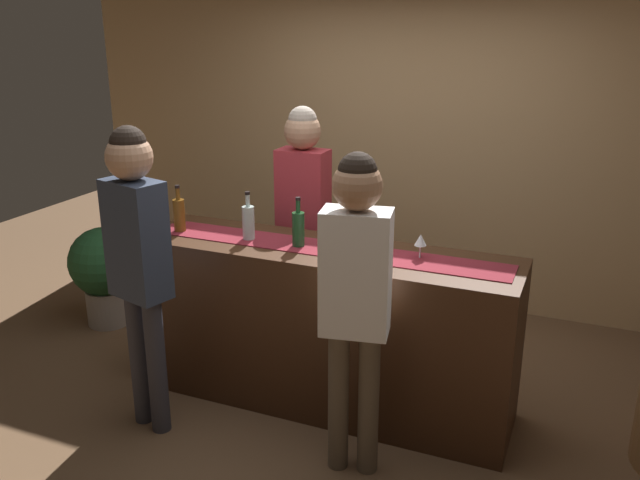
{
  "coord_description": "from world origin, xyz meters",
  "views": [
    {
      "loc": [
        1.43,
        -3.46,
        2.32
      ],
      "look_at": [
        -0.02,
        0.0,
        1.07
      ],
      "focal_mm": 37.74,
      "sensor_mm": 36.0,
      "label": 1
    }
  ],
  "objects_px": {
    "wine_bottle_amber": "(179,214)",
    "wine_glass_mid_counter": "(420,241)",
    "wine_glass_near_customer": "(369,237)",
    "potted_plant_tall": "(104,269)",
    "bartender": "(303,204)",
    "customer_browsing": "(137,248)",
    "wine_bottle_green": "(298,228)",
    "customer_sipping": "(356,283)",
    "wine_bottle_clear": "(248,222)"
  },
  "relations": [
    {
      "from": "wine_bottle_amber",
      "to": "wine_glass_mid_counter",
      "type": "relative_size",
      "value": 2.1
    },
    {
      "from": "wine_glass_near_customer",
      "to": "potted_plant_tall",
      "type": "bearing_deg",
      "value": 170.55
    },
    {
      "from": "bartender",
      "to": "potted_plant_tall",
      "type": "relative_size",
      "value": 2.25
    },
    {
      "from": "bartender",
      "to": "customer_browsing",
      "type": "bearing_deg",
      "value": 70.05
    },
    {
      "from": "bartender",
      "to": "potted_plant_tall",
      "type": "distance_m",
      "value": 1.75
    },
    {
      "from": "wine_bottle_green",
      "to": "wine_glass_near_customer",
      "type": "height_order",
      "value": "wine_bottle_green"
    },
    {
      "from": "bartender",
      "to": "customer_sipping",
      "type": "height_order",
      "value": "bartender"
    },
    {
      "from": "wine_glass_near_customer",
      "to": "customer_browsing",
      "type": "xyz_separation_m",
      "value": [
        -1.11,
        -0.65,
        -0.01
      ]
    },
    {
      "from": "wine_bottle_green",
      "to": "customer_sipping",
      "type": "height_order",
      "value": "customer_sipping"
    },
    {
      "from": "customer_sipping",
      "to": "potted_plant_tall",
      "type": "bearing_deg",
      "value": 147.91
    },
    {
      "from": "wine_glass_near_customer",
      "to": "bartender",
      "type": "height_order",
      "value": "bartender"
    },
    {
      "from": "wine_bottle_green",
      "to": "wine_glass_mid_counter",
      "type": "relative_size",
      "value": 2.1
    },
    {
      "from": "wine_glass_near_customer",
      "to": "customer_browsing",
      "type": "bearing_deg",
      "value": -149.61
    },
    {
      "from": "wine_glass_near_customer",
      "to": "potted_plant_tall",
      "type": "xyz_separation_m",
      "value": [
        -2.28,
        0.38,
        -0.67
      ]
    },
    {
      "from": "customer_browsing",
      "to": "wine_glass_near_customer",
      "type": "bearing_deg",
      "value": 45.75
    },
    {
      "from": "wine_bottle_amber",
      "to": "potted_plant_tall",
      "type": "relative_size",
      "value": 0.39
    },
    {
      "from": "wine_bottle_amber",
      "to": "wine_bottle_green",
      "type": "bearing_deg",
      "value": 1.79
    },
    {
      "from": "customer_browsing",
      "to": "wine_bottle_green",
      "type": "bearing_deg",
      "value": 57.67
    },
    {
      "from": "wine_glass_mid_counter",
      "to": "wine_glass_near_customer",
      "type": "bearing_deg",
      "value": -171.49
    },
    {
      "from": "customer_browsing",
      "to": "potted_plant_tall",
      "type": "xyz_separation_m",
      "value": [
        -1.17,
        1.03,
        -0.67
      ]
    },
    {
      "from": "wine_bottle_green",
      "to": "wine_glass_near_customer",
      "type": "xyz_separation_m",
      "value": [
        0.43,
        0.03,
        -0.01
      ]
    },
    {
      "from": "wine_bottle_green",
      "to": "customer_sipping",
      "type": "relative_size",
      "value": 0.18
    },
    {
      "from": "bartender",
      "to": "potted_plant_tall",
      "type": "height_order",
      "value": "bartender"
    },
    {
      "from": "wine_bottle_amber",
      "to": "bartender",
      "type": "bearing_deg",
      "value": 47.57
    },
    {
      "from": "wine_glass_mid_counter",
      "to": "customer_sipping",
      "type": "distance_m",
      "value": 0.64
    },
    {
      "from": "wine_bottle_green",
      "to": "customer_sipping",
      "type": "xyz_separation_m",
      "value": [
        0.56,
        -0.54,
        -0.06
      ]
    },
    {
      "from": "customer_sipping",
      "to": "wine_bottle_green",
      "type": "bearing_deg",
      "value": 125.37
    },
    {
      "from": "customer_browsing",
      "to": "bartender",
      "type": "bearing_deg",
      "value": 85.49
    },
    {
      "from": "wine_bottle_green",
      "to": "wine_glass_near_customer",
      "type": "bearing_deg",
      "value": 4.18
    },
    {
      "from": "customer_browsing",
      "to": "potted_plant_tall",
      "type": "height_order",
      "value": "customer_browsing"
    },
    {
      "from": "wine_glass_near_customer",
      "to": "wine_glass_mid_counter",
      "type": "bearing_deg",
      "value": 8.51
    },
    {
      "from": "wine_bottle_clear",
      "to": "customer_sipping",
      "type": "xyz_separation_m",
      "value": [
        0.89,
        -0.54,
        -0.06
      ]
    },
    {
      "from": "wine_bottle_green",
      "to": "customer_browsing",
      "type": "xyz_separation_m",
      "value": [
        -0.68,
        -0.62,
        -0.01
      ]
    },
    {
      "from": "wine_bottle_green",
      "to": "customer_sipping",
      "type": "bearing_deg",
      "value": -44.05
    },
    {
      "from": "customer_sipping",
      "to": "wine_bottle_clear",
      "type": "bearing_deg",
      "value": 138.25
    },
    {
      "from": "wine_glass_mid_counter",
      "to": "potted_plant_tall",
      "type": "xyz_separation_m",
      "value": [
        -2.57,
        0.34,
        -0.67
      ]
    },
    {
      "from": "wine_bottle_amber",
      "to": "customer_sipping",
      "type": "bearing_deg",
      "value": -20.46
    },
    {
      "from": "customer_browsing",
      "to": "wine_glass_mid_counter",
      "type": "bearing_deg",
      "value": 41.78
    },
    {
      "from": "wine_bottle_green",
      "to": "potted_plant_tall",
      "type": "relative_size",
      "value": 0.39
    },
    {
      "from": "potted_plant_tall",
      "to": "wine_bottle_clear",
      "type": "bearing_deg",
      "value": -15.13
    },
    {
      "from": "wine_bottle_green",
      "to": "customer_browsing",
      "type": "distance_m",
      "value": 0.92
    },
    {
      "from": "wine_bottle_amber",
      "to": "potted_plant_tall",
      "type": "bearing_deg",
      "value": 157.13
    },
    {
      "from": "wine_bottle_amber",
      "to": "wine_glass_near_customer",
      "type": "relative_size",
      "value": 2.1
    },
    {
      "from": "customer_sipping",
      "to": "potted_plant_tall",
      "type": "xyz_separation_m",
      "value": [
        -2.41,
        0.95,
        -0.62
      ]
    },
    {
      "from": "bartender",
      "to": "customer_browsing",
      "type": "xyz_separation_m",
      "value": [
        -0.44,
        -1.23,
        0.02
      ]
    },
    {
      "from": "bartender",
      "to": "wine_glass_near_customer",
      "type": "bearing_deg",
      "value": 139.45
    },
    {
      "from": "wine_glass_mid_counter",
      "to": "potted_plant_tall",
      "type": "height_order",
      "value": "wine_glass_mid_counter"
    },
    {
      "from": "wine_bottle_amber",
      "to": "bartender",
      "type": "height_order",
      "value": "bartender"
    },
    {
      "from": "wine_glass_mid_counter",
      "to": "potted_plant_tall",
      "type": "distance_m",
      "value": 2.68
    },
    {
      "from": "potted_plant_tall",
      "to": "wine_bottle_amber",
      "type": "bearing_deg",
      "value": -22.87
    }
  ]
}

